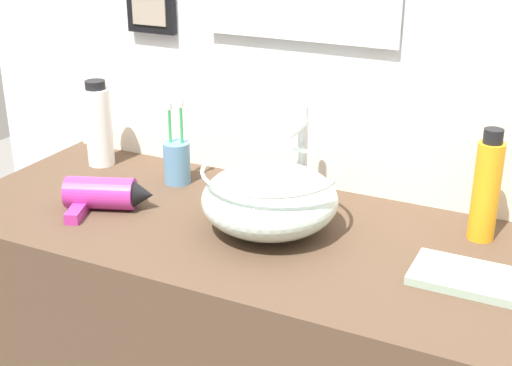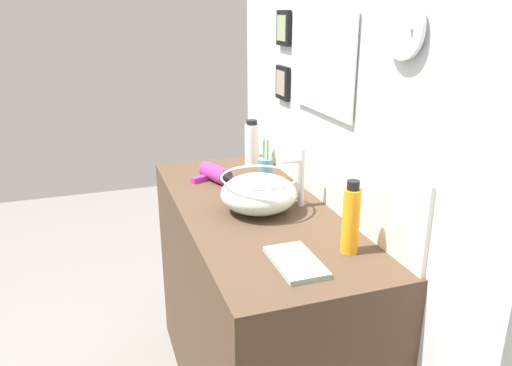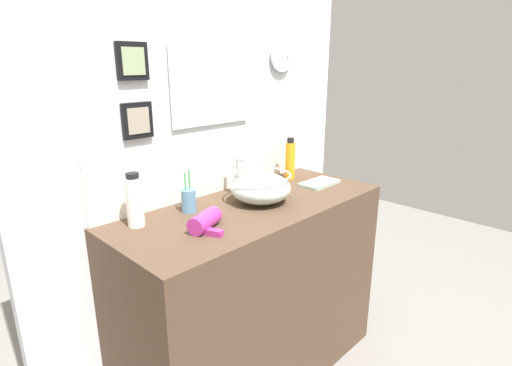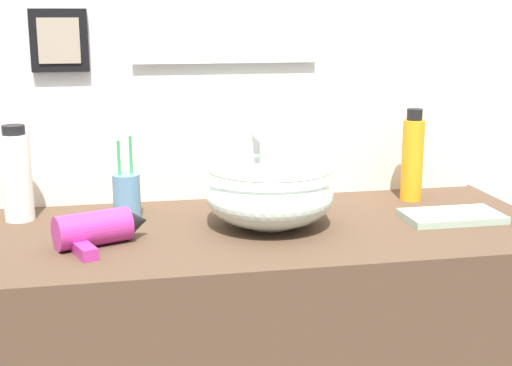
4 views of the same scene
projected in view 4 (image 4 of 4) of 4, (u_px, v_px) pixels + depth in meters
name	position (u px, v px, depth m)	size (l,w,h in m)	color
back_panel	(228.00, 89.00, 1.81)	(1.89, 0.10, 2.41)	silver
glass_bowl_sink	(270.00, 195.00, 1.57)	(0.28, 0.28, 0.14)	silver
faucet	(256.00, 157.00, 1.71)	(0.02, 0.10, 0.22)	silver
hair_drier	(100.00, 229.00, 1.45)	(0.21, 0.18, 0.07)	#B22D8C
toothbrush_cup	(127.00, 194.00, 1.65)	(0.06, 0.06, 0.21)	#598CB2
shampoo_bottle	(17.00, 175.00, 1.61)	(0.07, 0.07, 0.22)	white
soap_dispenser	(412.00, 158.00, 1.79)	(0.05, 0.05, 0.23)	orange
hand_towel	(452.00, 216.00, 1.64)	(0.22, 0.13, 0.02)	#99B29E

